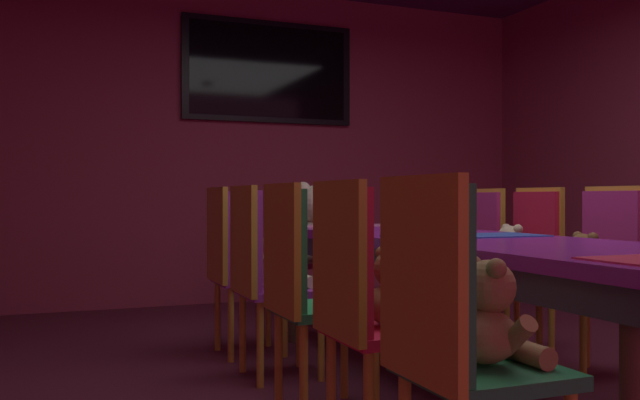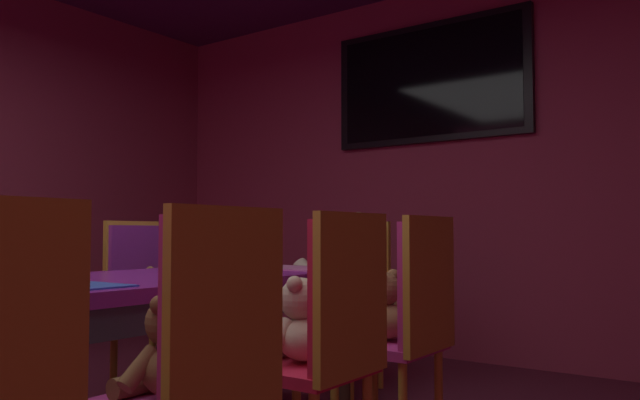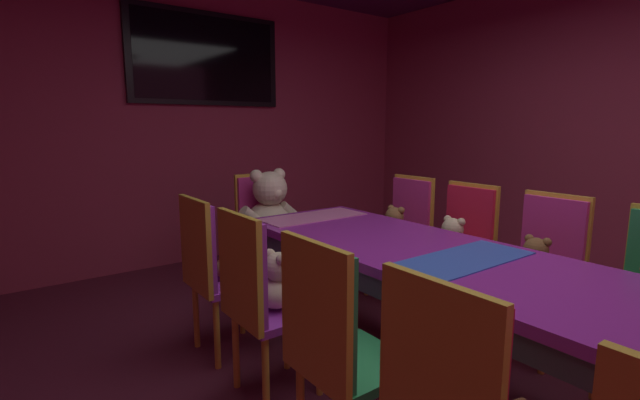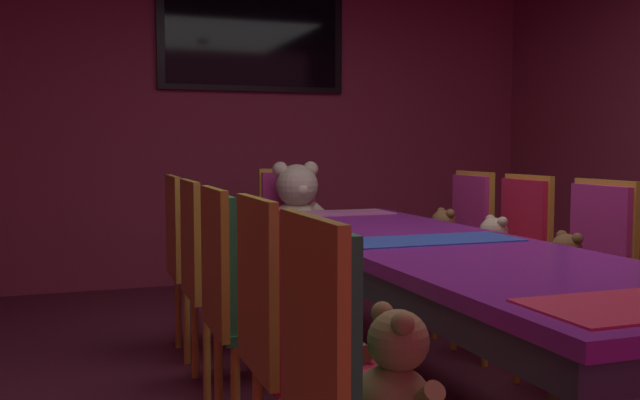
{
  "view_description": "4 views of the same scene",
  "coord_description": "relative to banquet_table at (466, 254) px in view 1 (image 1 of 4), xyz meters",
  "views": [
    {
      "loc": [
        -1.85,
        -2.76,
        0.93
      ],
      "look_at": [
        -0.22,
        1.32,
        0.91
      ],
      "focal_mm": 38.55,
      "sensor_mm": 36.0,
      "label": 1
    },
    {
      "loc": [
        2.08,
        -1.18,
        0.91
      ],
      "look_at": [
        0.25,
        1.36,
        1.08
      ],
      "focal_mm": 35.33,
      "sensor_mm": 36.0,
      "label": 2
    },
    {
      "loc": [
        -1.85,
        -1.3,
        1.4
      ],
      "look_at": [
        -0.19,
        0.94,
        0.93
      ],
      "focal_mm": 25.15,
      "sensor_mm": 36.0,
      "label": 3
    },
    {
      "loc": [
        -1.44,
        -2.68,
        1.14
      ],
      "look_at": [
        -0.2,
        0.86,
        0.86
      ],
      "focal_mm": 39.82,
      "sensor_mm": 36.0,
      "label": 4
    }
  ],
  "objects": [
    {
      "name": "chair_right_2",
      "position": [
        0.85,
        0.01,
        -0.06
      ],
      "size": [
        0.42,
        0.41,
        0.98
      ],
      "rotation": [
        0.0,
        0.0,
        3.14
      ],
      "color": "#CC338C",
      "rests_on": "ground_plane"
    },
    {
      "name": "teddy_left_0",
      "position": [
        -0.71,
        -1.17,
        -0.07
      ],
      "size": [
        0.25,
        0.32,
        0.3
      ],
      "color": "#9E7247",
      "rests_on": "chair_left_0"
    },
    {
      "name": "throne_chair",
      "position": [
        0.0,
        2.06,
        -0.06
      ],
      "size": [
        0.41,
        0.42,
        0.98
      ],
      "rotation": [
        0.0,
        0.0,
        -1.57
      ],
      "color": "#CC338C",
      "rests_on": "ground_plane"
    },
    {
      "name": "ground_plane",
      "position": [
        0.0,
        0.0,
        -0.66
      ],
      "size": [
        7.9,
        7.9,
        0.0
      ],
      "primitive_type": "plane",
      "color": "#591E33"
    },
    {
      "name": "teddy_right_2",
      "position": [
        0.71,
        0.01,
        -0.07
      ],
      "size": [
        0.24,
        0.31,
        0.29
      ],
      "rotation": [
        0.0,
        0.0,
        3.14
      ],
      "color": "brown",
      "rests_on": "chair_right_2"
    },
    {
      "name": "chair_right_3",
      "position": [
        0.85,
        0.6,
        -0.06
      ],
      "size": [
        0.42,
        0.41,
        0.98
      ],
      "rotation": [
        0.0,
        0.0,
        3.14
      ],
      "color": "red",
      "rests_on": "ground_plane"
    },
    {
      "name": "chair_right_4",
      "position": [
        0.86,
        1.17,
        -0.06
      ],
      "size": [
        0.42,
        0.41,
        0.98
      ],
      "rotation": [
        0.0,
        0.0,
        3.14
      ],
      "color": "#CC338C",
      "rests_on": "ground_plane"
    },
    {
      "name": "teddy_left_3",
      "position": [
        -0.71,
        0.6,
        -0.07
      ],
      "size": [
        0.25,
        0.33,
        0.31
      ],
      "color": "beige",
      "rests_on": "chair_left_3"
    },
    {
      "name": "king_teddy_bear",
      "position": [
        0.0,
        1.89,
        0.05
      ],
      "size": [
        0.61,
        0.48,
        0.58
      ],
      "rotation": [
        0.0,
        0.0,
        -1.57
      ],
      "color": "beige",
      "rests_on": "throne_chair"
    },
    {
      "name": "wall_tv",
      "position": [
        0.0,
        3.11,
        1.39
      ],
      "size": [
        1.56,
        0.06,
        0.91
      ],
      "color": "black"
    },
    {
      "name": "chair_left_3",
      "position": [
        -0.85,
        0.6,
        -0.06
      ],
      "size": [
        0.42,
        0.41,
        0.98
      ],
      "color": "purple",
      "rests_on": "ground_plane"
    },
    {
      "name": "teddy_left_4",
      "position": [
        -0.71,
        1.16,
        -0.08
      ],
      "size": [
        0.22,
        0.29,
        0.27
      ],
      "color": "olive",
      "rests_on": "chair_left_4"
    },
    {
      "name": "chair_left_1",
      "position": [
        -0.83,
        -0.56,
        -0.06
      ],
      "size": [
        0.42,
        0.41,
        0.98
      ],
      "color": "red",
      "rests_on": "ground_plane"
    },
    {
      "name": "chair_left_0",
      "position": [
        -0.85,
        -1.17,
        -0.06
      ],
      "size": [
        0.42,
        0.41,
        0.98
      ],
      "color": "#268C4C",
      "rests_on": "ground_plane"
    },
    {
      "name": "banquet_table",
      "position": [
        0.0,
        0.0,
        0.0
      ],
      "size": [
        0.9,
        3.03,
        0.75
      ],
      "color": "purple",
      "rests_on": "ground_plane"
    },
    {
      "name": "chair_left_2",
      "position": [
        -0.86,
        -0.03,
        -0.06
      ],
      "size": [
        0.42,
        0.41,
        0.98
      ],
      "color": "#268C4C",
      "rests_on": "ground_plane"
    },
    {
      "name": "chair_left_4",
      "position": [
        -0.85,
        1.16,
        -0.06
      ],
      "size": [
        0.42,
        0.41,
        0.98
      ],
      "color": "purple",
      "rests_on": "ground_plane"
    },
    {
      "name": "teddy_left_1",
      "position": [
        -0.69,
        -0.56,
        -0.07
      ],
      "size": [
        0.24,
        0.3,
        0.29
      ],
      "color": "brown",
      "rests_on": "chair_left_1"
    },
    {
      "name": "wall_back",
      "position": [
        0.0,
        3.2,
        0.74
      ],
      "size": [
        5.2,
        0.12,
        2.8
      ],
      "primitive_type": "cube",
      "color": "#99334C",
      "rests_on": "ground_plane"
    },
    {
      "name": "teddy_right_3",
      "position": [
        0.7,
        0.6,
        -0.07
      ],
      "size": [
        0.25,
        0.33,
        0.31
      ],
      "rotation": [
        0.0,
        0.0,
        3.14
      ],
      "color": "beige",
      "rests_on": "chair_right_3"
    },
    {
      "name": "teddy_right_4",
      "position": [
        0.71,
        1.17,
        -0.07
      ],
      "size": [
        0.25,
        0.32,
        0.3
      ],
      "rotation": [
        0.0,
        0.0,
        3.14
      ],
      "color": "olive",
      "rests_on": "chair_right_4"
    }
  ]
}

